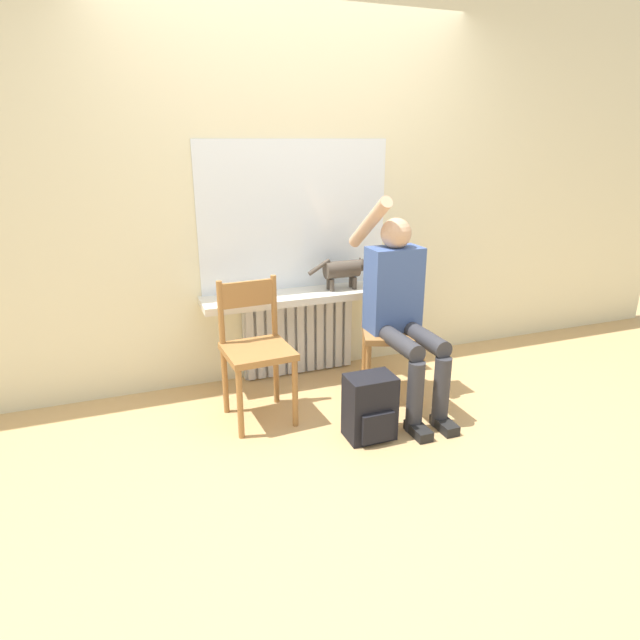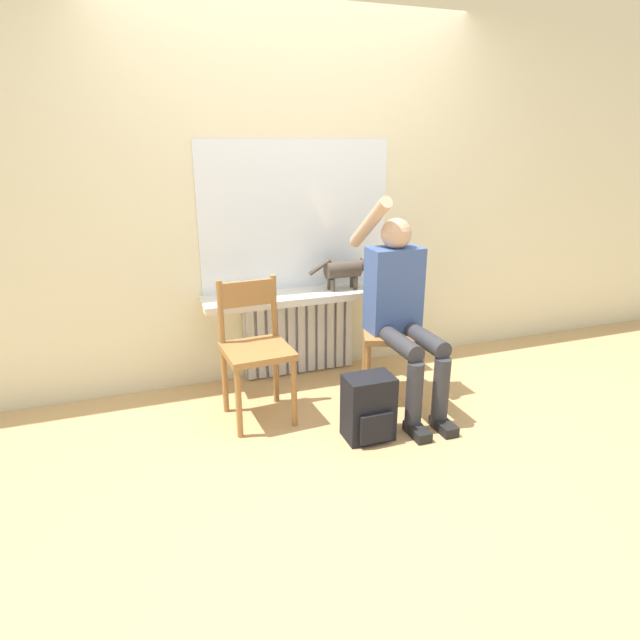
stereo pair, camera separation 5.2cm
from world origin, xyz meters
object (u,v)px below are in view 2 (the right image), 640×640
at_px(chair_right, 393,330).
at_px(cat, 345,270).
at_px(person, 401,305).
at_px(chair_left, 255,347).
at_px(backpack, 369,408).

distance_m(chair_right, cat, 0.57).
bearing_deg(person, chair_right, 83.69).
height_order(chair_left, chair_right, same).
relative_size(chair_right, cat, 1.94).
xyz_separation_m(chair_left, chair_right, (0.93, -0.00, 0.00)).
xyz_separation_m(chair_left, person, (0.92, -0.13, 0.21)).
relative_size(chair_left, cat, 1.94).
distance_m(chair_right, backpack, 0.67).
bearing_deg(person, chair_left, 172.23).
bearing_deg(backpack, person, 43.52).
relative_size(chair_left, person, 0.64).
height_order(chair_left, person, person).
bearing_deg(chair_right, chair_left, -158.71).
xyz_separation_m(person, cat, (-0.15, 0.56, 0.11)).
distance_m(chair_left, backpack, 0.78).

